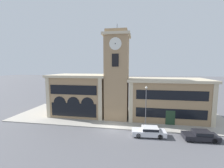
# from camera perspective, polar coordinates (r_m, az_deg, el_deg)

# --- Properties ---
(ground_plane) EXTENTS (300.00, 300.00, 0.00)m
(ground_plane) POSITION_cam_1_polar(r_m,az_deg,el_deg) (24.78, 0.11, -16.84)
(ground_plane) COLOR #56565B
(sidewalk_kerb) EXTENTS (40.61, 12.86, 0.15)m
(sidewalk_kerb) POSITION_cam_1_polar(r_m,az_deg,el_deg) (30.70, 2.12, -12.02)
(sidewalk_kerb) COLOR #A39E93
(sidewalk_kerb) RESTS_ON ground_plane
(clock_tower) EXTENTS (4.87, 4.87, 17.55)m
(clock_tower) POSITION_cam_1_polar(r_m,az_deg,el_deg) (27.99, 1.87, 3.21)
(clock_tower) COLOR #9E7F5B
(clock_tower) RESTS_ON ground_plane
(town_hall_left_wing) EXTENTS (11.60, 8.41, 8.28)m
(town_hall_left_wing) POSITION_cam_1_polar(r_m,az_deg,el_deg) (32.11, -11.76, -3.79)
(town_hall_left_wing) COLOR #9E7F5B
(town_hall_left_wing) RESTS_ON ground_plane
(town_hall_right_wing) EXTENTS (14.62, 8.41, 7.62)m
(town_hall_right_wing) POSITION_cam_1_polar(r_m,az_deg,el_deg) (30.55, 20.02, -5.20)
(town_hall_right_wing) COLOR #9E7F5B
(town_hall_right_wing) RESTS_ON ground_plane
(parked_car_near) EXTENTS (4.80, 2.08, 1.35)m
(parked_car_near) POSITION_cam_1_polar(r_m,az_deg,el_deg) (22.93, 13.93, -17.08)
(parked_car_near) COLOR silver
(parked_car_near) RESTS_ON ground_plane
(parked_car_mid) EXTENTS (4.55, 2.16, 1.27)m
(parked_car_mid) POSITION_cam_1_polar(r_m,az_deg,el_deg) (24.44, 30.69, -16.41)
(parked_car_mid) COLOR black
(parked_car_mid) RESTS_ON ground_plane
(street_lamp) EXTENTS (0.36, 0.36, 6.72)m
(street_lamp) POSITION_cam_1_polar(r_m,az_deg,el_deg) (23.82, 12.82, -6.66)
(street_lamp) COLOR #4C4C51
(street_lamp) RESTS_ON sidewalk_kerb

